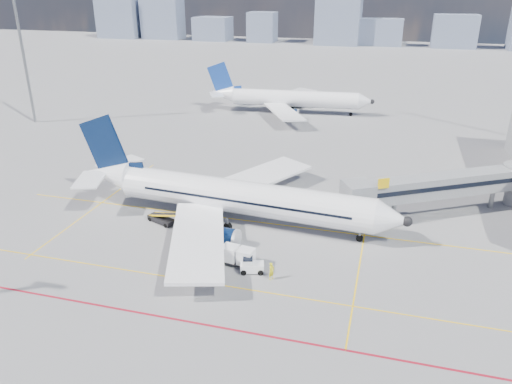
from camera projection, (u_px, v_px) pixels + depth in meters
The scene contains 11 objects.
ground at pixel (226, 253), 53.56m from camera, with size 420.00×420.00×0.00m, color gray.
apron_markings at pixel (209, 271), 50.24m from camera, with size 90.00×35.12×0.01m.
jet_bridge at pixel (451, 185), 61.28m from camera, with size 23.55×15.78×6.30m.
floodlight_mast_nw at pixel (23, 54), 97.20m from camera, with size 3.20×0.61×25.45m.
distant_skyline at pixel (336, 22), 221.30m from camera, with size 248.93×15.83×24.49m.
main_aircraft at pixel (230, 196), 59.53m from camera, with size 41.46×36.09×12.10m.
second_aircraft at pixel (288, 99), 108.00m from camera, with size 36.17×31.48×10.72m.
baggage_tug at pixel (251, 265), 49.74m from camera, with size 2.59×1.97×1.62m.
cargo_dolly at pixel (238, 256), 50.88m from camera, with size 3.78×2.05×1.98m.
belt_loader at pixel (162, 219), 59.92m from camera, with size 5.20×3.04×2.13m.
ramp_worker at pixel (271, 271), 48.51m from camera, with size 0.66×0.44×1.82m, color yellow.
Camera 1 is at (15.57, -44.12, 27.08)m, focal length 35.00 mm.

